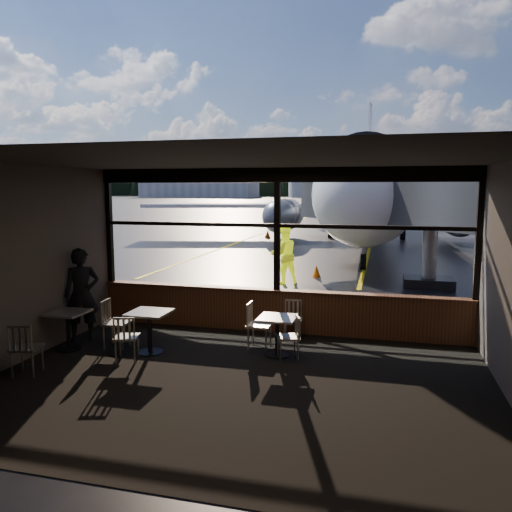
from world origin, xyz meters
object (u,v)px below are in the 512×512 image
at_px(chair_mid_w, 117,324).
at_px(cone_wing, 267,234).
at_px(cafe_table_mid, 150,332).
at_px(chair_near_e, 288,338).
at_px(cone_nose, 316,271).
at_px(airliner, 368,152).
at_px(jet_bridge, 433,211).
at_px(chair_left_s, 27,348).
at_px(passenger, 82,295).
at_px(chair_near_w, 259,326).
at_px(chair_near_n, 293,320).
at_px(chair_mid_s, 127,338).
at_px(ground_crew, 284,255).
at_px(cafe_table_near, 277,336).
at_px(cafe_table_left, 68,331).

distance_m(chair_mid_w, cone_wing, 22.16).
height_order(cafe_table_mid, chair_near_e, chair_near_e).
relative_size(cone_nose, cone_wing, 0.83).
bearing_deg(airliner, chair_mid_w, -101.42).
relative_size(jet_bridge, chair_mid_w, 11.57).
height_order(chair_left_s, passenger, passenger).
relative_size(jet_bridge, chair_near_w, 12.12).
height_order(chair_near_n, chair_mid_s, chair_mid_s).
distance_m(chair_mid_w, ground_crew, 7.65).
bearing_deg(chair_near_n, chair_near_e, 88.49).
distance_m(jet_bridge, passenger, 10.26).
bearing_deg(jet_bridge, chair_mid_s, -126.15).
distance_m(chair_near_e, ground_crew, 7.43).
height_order(chair_near_w, ground_crew, ground_crew).
bearing_deg(chair_near_n, passenger, 8.15).
height_order(cafe_table_near, chair_left_s, chair_left_s).
bearing_deg(jet_bridge, cone_nose, 158.48).
bearing_deg(chair_left_s, cafe_table_left, 82.50).
bearing_deg(cafe_table_left, chair_left_s, -84.69).
bearing_deg(jet_bridge, cafe_table_near, -114.82).
bearing_deg(airliner, chair_left_s, -102.37).
distance_m(chair_near_e, chair_mid_s, 2.89).
height_order(chair_mid_w, chair_left_s, chair_mid_w).
bearing_deg(chair_left_s, passenger, 83.70).
bearing_deg(cafe_table_left, chair_near_e, 7.08).
distance_m(jet_bridge, chair_near_e, 8.05).
bearing_deg(cone_wing, chair_mid_w, -84.50).
bearing_deg(jet_bridge, ground_crew, 179.13).
distance_m(cafe_table_near, cone_nose, 8.51).
height_order(chair_near_e, chair_left_s, chair_left_s).
distance_m(chair_mid_s, cone_wing, 22.84).
bearing_deg(cone_wing, cafe_table_mid, -82.58).
distance_m(chair_near_n, chair_left_s, 4.98).
bearing_deg(chair_mid_s, cone_nose, 61.34).
distance_m(cafe_table_left, ground_crew, 8.23).
bearing_deg(chair_mid_s, cone_wing, 80.99).
distance_m(cafe_table_near, chair_near_n, 1.15).
bearing_deg(cafe_table_near, chair_near_n, 85.73).
distance_m(cafe_table_near, chair_near_w, 0.53).
xyz_separation_m(ground_crew, cone_wing, (-3.95, 14.65, -0.68)).
bearing_deg(cone_nose, cafe_table_near, -87.30).
height_order(cafe_table_near, cone_wing, cafe_table_near).
distance_m(jet_bridge, chair_near_n, 6.99).
height_order(chair_near_w, chair_near_n, chair_near_w).
xyz_separation_m(cafe_table_left, chair_near_n, (4.03, 1.80, 0.02)).
xyz_separation_m(cafe_table_left, chair_mid_w, (0.83, 0.35, 0.10)).
bearing_deg(cone_nose, chair_mid_s, -102.92).
relative_size(chair_near_w, chair_mid_s, 1.07).
distance_m(chair_near_e, chair_left_s, 4.43).
height_order(chair_mid_s, cone_wing, chair_mid_s).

